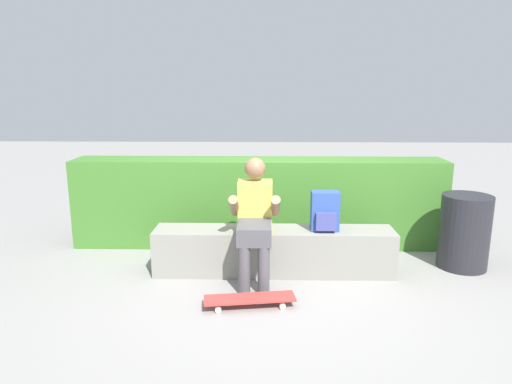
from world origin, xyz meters
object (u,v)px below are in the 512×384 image
at_px(person_skater, 255,216).
at_px(backpack_on_bench, 325,212).
at_px(bench_main, 274,251).
at_px(skateboard_near_person, 250,299).
at_px(trash_bin, 464,232).

height_order(person_skater, backpack_on_bench, person_skater).
xyz_separation_m(bench_main, person_skater, (-0.19, -0.21, 0.43)).
relative_size(person_skater, skateboard_near_person, 1.48).
relative_size(backpack_on_bench, trash_bin, 0.51).
distance_m(bench_main, skateboard_near_person, 0.83).
bearing_deg(person_skater, bench_main, 47.51).
xyz_separation_m(person_skater, backpack_on_bench, (0.71, 0.20, -0.00)).
relative_size(bench_main, person_skater, 2.02).
height_order(backpack_on_bench, trash_bin, backpack_on_bench).
xyz_separation_m(person_skater, trash_bin, (2.21, 0.40, -0.27)).
relative_size(skateboard_near_person, backpack_on_bench, 2.05).
bearing_deg(person_skater, backpack_on_bench, 15.78).
bearing_deg(trash_bin, backpack_on_bench, -172.52).
bearing_deg(skateboard_near_person, bench_main, 74.14).
bearing_deg(bench_main, trash_bin, 5.33).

